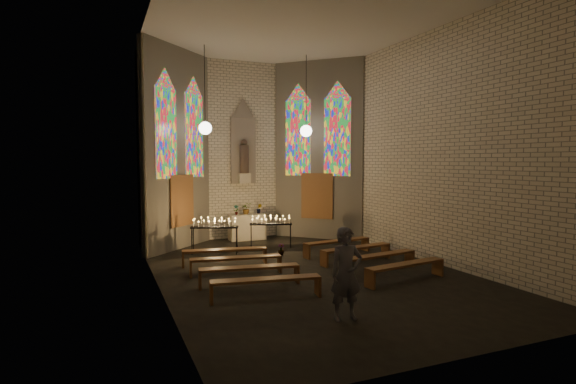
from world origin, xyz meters
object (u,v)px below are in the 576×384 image
Objects in this scene: altar at (247,227)px; aisle_flower_pot at (281,249)px; votive_stand_left at (215,225)px; visitor at (346,274)px; votive_stand_right at (271,222)px.

altar reaches higher than aisle_flower_pot.
votive_stand_left is (-1.80, -2.15, 0.48)m from altar.
votive_stand_left is 7.13m from visitor.
altar is 0.77× the size of visitor.
aisle_flower_pot is at bearing -75.68° from votive_stand_right.
altar is 3.83× the size of aisle_flower_pot.
votive_stand_right is at bearing 86.66° from visitor.
altar is 3.18m from aisle_flower_pot.
votive_stand_left is (-1.96, 1.01, 0.80)m from aisle_flower_pot.
visitor is at bearing -95.59° from altar.
votive_stand_right reaches higher than aisle_flower_pot.
altar is 0.88× the size of votive_stand_left.
visitor is at bearing -79.62° from votive_stand_right.
visitor reaches higher than altar.
votive_stand_right is at bearing 27.47° from votive_stand_left.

